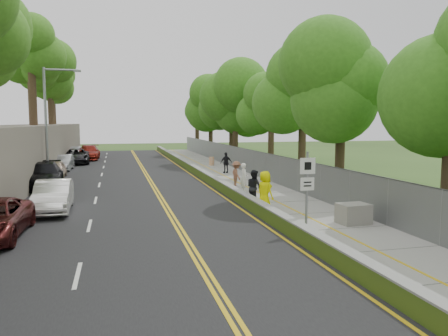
{
  "coord_description": "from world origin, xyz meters",
  "views": [
    {
      "loc": [
        -6.09,
        -18.37,
        4.28
      ],
      "look_at": [
        0.5,
        8.0,
        1.4
      ],
      "focal_mm": 35.0,
      "sensor_mm": 36.0,
      "label": 1
    }
  ],
  "objects": [
    {
      "name": "ground",
      "position": [
        0.0,
        0.0,
        0.0
      ],
      "size": [
        140.0,
        140.0,
        0.0
      ],
      "primitive_type": "plane",
      "color": "#33511E",
      "rests_on": "ground"
    },
    {
      "name": "road",
      "position": [
        -5.4,
        15.0,
        0.02
      ],
      "size": [
        11.2,
        66.0,
        0.04
      ],
      "primitive_type": "cube",
      "color": "black",
      "rests_on": "ground"
    },
    {
      "name": "sidewalk",
      "position": [
        2.55,
        15.0,
        0.03
      ],
      "size": [
        4.2,
        66.0,
        0.05
      ],
      "primitive_type": "cube",
      "color": "gray",
      "rests_on": "ground"
    },
    {
      "name": "jersey_barrier",
      "position": [
        0.25,
        15.0,
        0.3
      ],
      "size": [
        0.42,
        66.0,
        0.6
      ],
      "primitive_type": "cube",
      "color": "#9BEA27",
      "rests_on": "ground"
    },
    {
      "name": "rock_embankment",
      "position": [
        -13.5,
        15.0,
        2.0
      ],
      "size": [
        5.0,
        66.0,
        4.0
      ],
      "primitive_type": "cube",
      "color": "#595147",
      "rests_on": "ground"
    },
    {
      "name": "chainlink_fence",
      "position": [
        4.65,
        15.0,
        1.0
      ],
      "size": [
        0.04,
        66.0,
        2.0
      ],
      "primitive_type": "cube",
      "color": "slate",
      "rests_on": "ground"
    },
    {
      "name": "trees_embankment",
      "position": [
        -13.0,
        15.0,
        10.5
      ],
      "size": [
        6.4,
        66.0,
        13.0
      ],
      "primitive_type": null,
      "color": "#488B23",
      "rests_on": "rock_embankment"
    },
    {
      "name": "trees_fenceside",
      "position": [
        7.0,
        15.0,
        7.0
      ],
      "size": [
        7.0,
        66.0,
        14.0
      ],
      "primitive_type": null,
      "color": "#438B22",
      "rests_on": "ground"
    },
    {
      "name": "streetlight",
      "position": [
        -10.46,
        14.0,
        4.64
      ],
      "size": [
        2.52,
        0.22,
        8.0
      ],
      "color": "gray",
      "rests_on": "ground"
    },
    {
      "name": "signpost",
      "position": [
        1.05,
        -3.02,
        1.96
      ],
      "size": [
        0.62,
        0.09,
        3.1
      ],
      "color": "gray",
      "rests_on": "sidewalk"
    },
    {
      "name": "construction_barrel",
      "position": [
        3.0,
        23.02,
        0.46
      ],
      "size": [
        0.5,
        0.5,
        0.82
      ],
      "primitive_type": "cylinder",
      "color": "#CF5C0E",
      "rests_on": "sidewalk"
    },
    {
      "name": "concrete_block",
      "position": [
        3.5,
        -2.32,
        0.47
      ],
      "size": [
        1.31,
        1.03,
        0.83
      ],
      "primitive_type": "cube",
      "rotation": [
        0.0,
        0.0,
        0.07
      ],
      "color": "slate",
      "rests_on": "sidewalk"
    },
    {
      "name": "car_1",
      "position": [
        -9.0,
        3.37,
        0.78
      ],
      "size": [
        1.68,
        4.54,
        1.48
      ],
      "primitive_type": "imported",
      "rotation": [
        0.0,
        0.0,
        0.02
      ],
      "color": "white",
      "rests_on": "road"
    },
    {
      "name": "car_3",
      "position": [
        -10.6,
        11.28,
        0.86
      ],
      "size": [
        2.7,
        5.82,
        1.65
      ],
      "primitive_type": "imported",
      "rotation": [
        0.0,
        0.0,
        0.07
      ],
      "color": "black",
      "rests_on": "road"
    },
    {
      "name": "car_4",
      "position": [
        -10.6,
        16.61,
        0.71
      ],
      "size": [
        1.67,
        3.95,
        1.33
      ],
      "primitive_type": "imported",
      "rotation": [
        0.0,
        0.0,
        0.03
      ],
      "color": "tan",
      "rests_on": "road"
    },
    {
      "name": "car_5",
      "position": [
        -10.56,
        22.04,
        0.72
      ],
      "size": [
        1.55,
        4.15,
        1.35
      ],
      "primitive_type": "imported",
      "rotation": [
        0.0,
        0.0,
        -0.03
      ],
      "color": "#B8BABE",
      "rests_on": "road"
    },
    {
      "name": "car_6",
      "position": [
        -9.96,
        28.17,
        0.8
      ],
      "size": [
        2.82,
        5.6,
        1.52
      ],
      "primitive_type": "imported",
      "rotation": [
        0.0,
        0.0,
        0.06
      ],
      "color": "black",
      "rests_on": "road"
    },
    {
      "name": "car_7",
      "position": [
        -9.0,
        32.75,
        0.85
      ],
      "size": [
        2.4,
        5.61,
        1.61
      ],
      "primitive_type": "imported",
      "rotation": [
        0.0,
        0.0,
        -0.03
      ],
      "color": "maroon",
      "rests_on": "road"
    },
    {
      "name": "car_8",
      "position": [
        -10.6,
        33.77,
        0.81
      ],
      "size": [
        2.24,
        4.68,
        1.54
      ],
      "primitive_type": "imported",
      "rotation": [
        0.0,
        0.0,
        -0.09
      ],
      "color": "silver",
      "rests_on": "road"
    },
    {
      "name": "painter_0",
      "position": [
        0.75,
        1.0,
        1.01
      ],
      "size": [
        0.92,
        1.1,
        1.92
      ],
      "primitive_type": "imported",
      "rotation": [
        0.0,
        0.0,
        1.96
      ],
      "color": "#F3F300",
      "rests_on": "sidewalk"
    },
    {
      "name": "painter_1",
      "position": [
        1.45,
        6.78,
        0.92
      ],
      "size": [
        0.51,
        0.7,
        1.75
      ],
      "primitive_type": "imported",
      "rotation": [
        0.0,
        0.0,
        1.41
      ],
      "color": "white",
      "rests_on": "sidewalk"
    },
    {
      "name": "painter_2",
      "position": [
        0.75,
        2.63,
        0.95
      ],
      "size": [
        0.91,
        1.04,
        1.8
      ],
      "primitive_type": "imported",
      "rotation": [
        0.0,
        0.0,
        1.88
      ],
      "color": "black",
      "rests_on": "sidewalk"
    },
    {
      "name": "painter_3",
      "position": [
        1.45,
        8.5,
        0.91
      ],
      "size": [
        0.69,
        1.14,
        1.72
      ],
      "primitive_type": "imported",
      "rotation": [
        0.0,
        0.0,
        1.62
      ],
      "color": "#975D44",
      "rests_on": "sidewalk"
    },
    {
      "name": "person_far",
      "position": [
        2.8,
        16.48,
        0.91
      ],
      "size": [
        1.06,
        0.57,
        1.72
      ],
      "primitive_type": "imported",
      "rotation": [
        0.0,
        0.0,
        3.3
      ],
      "color": "black",
      "rests_on": "sidewalk"
    }
  ]
}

